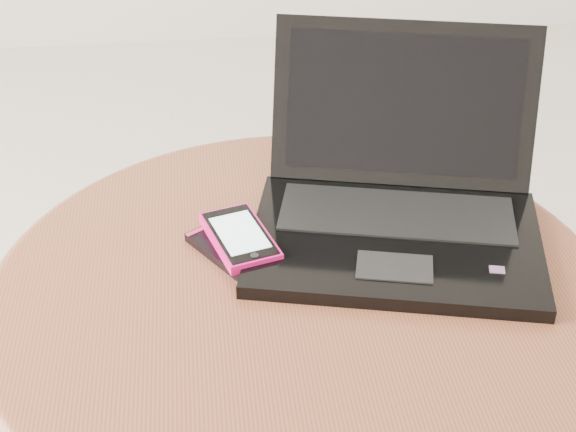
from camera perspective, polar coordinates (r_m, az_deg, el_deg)
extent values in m
cylinder|color=brown|center=(0.93, 0.79, -5.07)|extent=(0.65, 0.65, 0.03)
torus|color=brown|center=(0.93, 0.79, -5.07)|extent=(0.68, 0.68, 0.03)
cube|color=black|center=(0.97, 7.07, -1.73)|extent=(0.37, 0.29, 0.02)
cube|color=black|center=(1.01, 7.16, 0.16)|extent=(0.28, 0.16, 0.00)
cube|color=black|center=(0.92, 7.04, -3.34)|extent=(0.09, 0.07, 0.00)
cube|color=red|center=(0.94, 13.60, -3.45)|extent=(0.02, 0.02, 0.00)
cube|color=black|center=(1.05, 7.62, 7.33)|extent=(0.32, 0.14, 0.19)
cube|color=black|center=(1.04, 7.62, 7.30)|extent=(0.28, 0.12, 0.16)
cube|color=black|center=(0.96, -3.39, -2.26)|extent=(0.11, 0.13, 0.01)
cube|color=#BC2C5F|center=(0.99, -5.23, -0.63)|extent=(0.05, 0.04, 0.00)
cube|color=#FE177D|center=(0.96, -3.19, -1.44)|extent=(0.09, 0.12, 0.01)
cube|color=black|center=(0.96, -3.20, -1.13)|extent=(0.08, 0.12, 0.00)
cube|color=silver|center=(0.96, -3.20, -1.09)|extent=(0.07, 0.09, 0.00)
cylinder|color=black|center=(0.92, -2.22, -2.60)|extent=(0.01, 0.01, 0.00)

